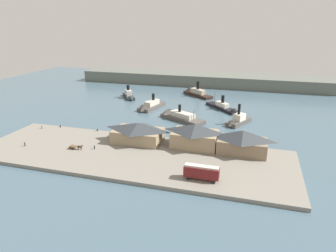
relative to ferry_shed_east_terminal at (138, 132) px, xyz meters
The scene contains 21 objects.
ground_plane 12.23m from the ferry_shed_east_terminal, 80.43° to the left, with size 320.00×320.00×0.00m, color #476070.
quay_promenade 11.99m from the ferry_shed_east_terminal, 80.42° to the right, with size 110.00×36.00×1.20m, color gray.
seawall_edge 8.86m from the ferry_shed_east_terminal, 75.93° to the left, with size 110.00×0.80×1.00m, color #666159.
ferry_shed_east_terminal is the anchor object (origin of this frame).
ferry_shed_west_terminal 21.69m from the ferry_shed_east_terminal, ahead, with size 16.46×10.98×8.67m.
ferry_shed_central_terminal 38.35m from the ferry_shed_east_terminal, ahead, with size 16.88×9.95×8.29m.
street_tram 36.13m from the ferry_shed_east_terminal, 38.06° to the right, with size 10.12×2.91×4.42m.
horse_cart 22.96m from the ferry_shed_east_terminal, 144.88° to the right, with size 5.39×1.67×1.87m.
pedestrian_near_west_shed 16.83m from the ferry_shed_east_terminal, 137.93° to the right, with size 0.39×0.39×1.59m.
pedestrian_near_cart 41.35m from the ferry_shed_east_terminal, 157.35° to the right, with size 0.43×0.43×1.74m.
pedestrian_walking_east 30.88m from the ferry_shed_east_terminal, 35.28° to the right, with size 0.44×0.44×1.79m.
pedestrian_walking_west 44.77m from the ferry_shed_east_terminal, behind, with size 0.41×0.41×1.64m.
mooring_post_center_west 21.67m from the ferry_shed_east_terminal, 163.78° to the left, with size 0.44×0.44×0.90m, color black.
mooring_post_east 38.92m from the ferry_shed_east_terminal, behind, with size 0.44×0.44×0.90m, color black.
ferry_departing_north 48.80m from the ferry_shed_east_terminal, 44.96° to the left, with size 11.33×16.29×10.85m.
ferry_moored_east 74.26m from the ferry_shed_east_terminal, 115.97° to the left, with size 13.71×16.93×9.06m.
ferry_approaching_west 62.50m from the ferry_shed_east_terminal, 64.59° to the left, with size 20.90×21.85×9.68m.
ferry_outer_harbor 35.81m from the ferry_shed_east_terminal, 79.87° to the left, with size 25.07×17.58×9.61m.
ferry_approaching_east 48.93m from the ferry_shed_east_terminal, 104.57° to the left, with size 10.41×21.32×9.79m.
ferry_mid_harbor 86.26m from the ferry_shed_east_terminal, 87.01° to the left, with size 22.38×19.88×11.11m.
far_headland 121.02m from the ferry_shed_east_terminal, 89.12° to the left, with size 180.00×24.00×8.00m, color #60665B.
Camera 1 is at (39.31, -110.43, 44.35)m, focal length 32.43 mm.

